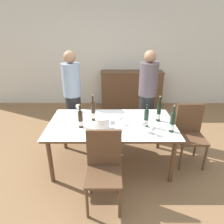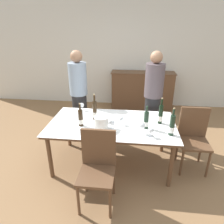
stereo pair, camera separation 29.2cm
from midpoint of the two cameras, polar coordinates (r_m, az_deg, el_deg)
name	(u,v)px [view 1 (the left image)]	position (r m, az deg, el deg)	size (l,w,h in m)	color
ground_plane	(112,162)	(3.38, -2.55, -14.24)	(12.00, 12.00, 0.00)	olive
back_wall	(112,53)	(5.49, -1.52, 16.52)	(8.00, 0.10, 2.80)	silver
sideboard_cabinet	(132,89)	(5.41, 4.12, 6.44)	(1.63, 0.46, 0.97)	brown
dining_table	(112,127)	(3.02, -2.77, -4.25)	(1.88, 1.04, 0.72)	brown
ice_bucket	(103,123)	(2.79, -5.66, -3.19)	(0.20, 0.20, 0.18)	white
wine_bottle_0	(94,112)	(3.05, -7.97, 0.08)	(0.06, 0.06, 0.41)	#332314
wine_bottle_1	(147,119)	(2.87, 7.00, -2.00)	(0.07, 0.07, 0.34)	#1E3323
wine_bottle_2	(81,120)	(2.88, -11.75, -2.22)	(0.07, 0.07, 0.35)	#332314
wine_bottle_3	(159,112)	(3.05, 10.69, -0.18)	(0.06, 0.06, 0.40)	black
wine_bottle_4	(173,123)	(2.78, 14.11, -3.06)	(0.07, 0.07, 0.39)	#1E3323
wine_glass_0	(153,129)	(2.67, 8.66, -4.81)	(0.07, 0.07, 0.13)	white
wine_glass_1	(121,119)	(2.92, -0.15, -1.99)	(0.07, 0.07, 0.13)	white
wine_glass_2	(113,123)	(2.81, -2.58, -3.17)	(0.07, 0.07, 0.13)	white
wine_glass_3	(144,124)	(2.72, 6.08, -3.56)	(0.09, 0.09, 0.16)	white
wine_glass_4	(78,107)	(3.42, -12.00, 1.47)	(0.08, 0.08, 0.13)	white
chair_near_front	(104,165)	(2.47, -5.73, -14.87)	(0.42, 0.42, 0.96)	brown
chair_right_end	(190,131)	(3.34, 19.14, -5.13)	(0.42, 0.42, 0.96)	brown
person_host	(73,97)	(3.81, -13.18, 4.16)	(0.33, 0.33, 1.68)	#262628
person_guest_left	(148,97)	(3.72, 7.95, 4.12)	(0.33, 0.33, 1.69)	#262628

